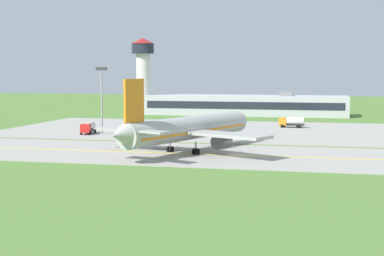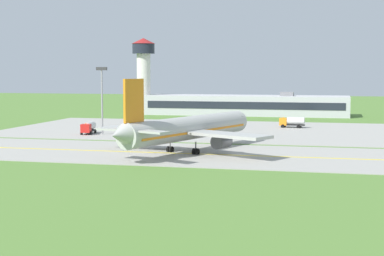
# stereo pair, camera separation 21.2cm
# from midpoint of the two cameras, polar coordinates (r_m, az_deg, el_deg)

# --- Properties ---
(ground_plane) EXTENTS (500.00, 500.00, 0.00)m
(ground_plane) POSITION_cam_midpoint_polar(r_m,az_deg,el_deg) (100.40, 3.81, -2.59)
(ground_plane) COLOR #517A33
(taxiway_strip) EXTENTS (240.00, 28.00, 0.10)m
(taxiway_strip) POSITION_cam_midpoint_polar(r_m,az_deg,el_deg) (100.40, 3.81, -2.56)
(taxiway_strip) COLOR #9E9B93
(taxiway_strip) RESTS_ON ground
(apron_pad) EXTENTS (140.00, 52.00, 0.10)m
(apron_pad) POSITION_cam_midpoint_polar(r_m,az_deg,el_deg) (140.92, 10.65, -0.36)
(apron_pad) COLOR #9E9B93
(apron_pad) RESTS_ON ground
(taxiway_centreline) EXTENTS (220.00, 0.60, 0.01)m
(taxiway_centreline) POSITION_cam_midpoint_polar(r_m,az_deg,el_deg) (100.39, 3.81, -2.53)
(taxiway_centreline) COLOR yellow
(taxiway_centreline) RESTS_ON taxiway_strip
(airplane_lead) EXTENTS (31.58, 38.39, 12.70)m
(airplane_lead) POSITION_cam_midpoint_polar(r_m,az_deg,el_deg) (103.31, -0.46, -0.05)
(airplane_lead) COLOR #ADADA8
(airplane_lead) RESTS_ON ground
(service_truck_baggage) EXTENTS (6.17, 2.79, 2.65)m
(service_truck_baggage) POSITION_cam_midpoint_polar(r_m,az_deg,el_deg) (150.49, 9.26, 0.58)
(service_truck_baggage) COLOR orange
(service_truck_baggage) RESTS_ON ground
(service_truck_fuel) EXTENTS (2.95, 6.22, 2.65)m
(service_truck_fuel) POSITION_cam_midpoint_polar(r_m,az_deg,el_deg) (135.67, -9.71, 0.06)
(service_truck_fuel) COLOR red
(service_truck_fuel) RESTS_ON ground
(terminal_building) EXTENTS (63.29, 13.83, 7.36)m
(terminal_building) POSITION_cam_midpoint_polar(r_m,az_deg,el_deg) (193.06, 5.03, 2.13)
(terminal_building) COLOR #B2B2B7
(terminal_building) RESTS_ON ground
(control_tower) EXTENTS (7.60, 7.60, 24.39)m
(control_tower) POSITION_cam_midpoint_polar(r_m,az_deg,el_deg) (198.30, -4.63, 5.61)
(control_tower) COLOR silver
(control_tower) RESTS_ON ground
(apron_light_mast) EXTENTS (2.40, 0.50, 14.70)m
(apron_light_mast) POSITION_cam_midpoint_polar(r_m,az_deg,el_deg) (133.91, -8.48, 3.35)
(apron_light_mast) COLOR gray
(apron_light_mast) RESTS_ON ground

